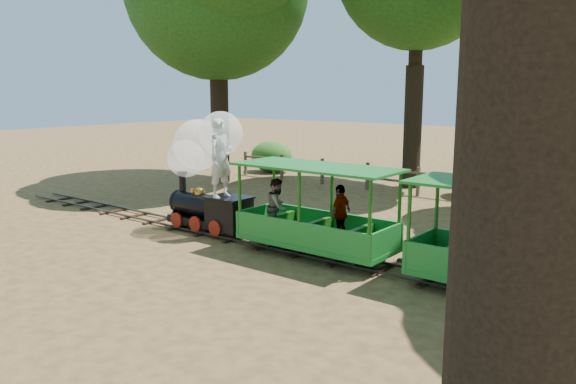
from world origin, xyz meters
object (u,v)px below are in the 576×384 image
Objects in this scene: locomotive at (205,163)px; carriage_front at (312,219)px; carriage_rear at (512,255)px; fence at (446,182)px.

carriage_front is at bearing -0.88° from locomotive.
carriage_rear is (4.26, -0.03, -0.02)m from carriage_front.
locomotive is 7.70m from carriage_rear.
fence is at bearing 119.22° from carriage_rear.
carriage_front is at bearing -88.33° from fence.
carriage_rear is 0.20× the size of fence.
carriage_front and carriage_rear have the same top height.
locomotive is at bearing 179.12° from carriage_front.
carriage_front is 1.00× the size of carriage_rear.
carriage_rear is (7.63, -0.08, -0.99)m from locomotive.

